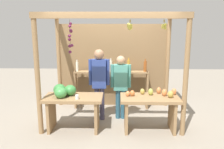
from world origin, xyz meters
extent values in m
plane|color=gray|center=(0.00, 0.00, 0.00)|extent=(12.00, 12.00, 0.00)
cylinder|color=#99754C|center=(-1.46, -0.88, 1.23)|extent=(0.10, 0.10, 2.45)
cylinder|color=#99754C|center=(1.46, -0.88, 1.23)|extent=(0.10, 0.10, 2.45)
cylinder|color=#99754C|center=(-1.46, 0.88, 1.23)|extent=(0.10, 0.10, 2.45)
cylinder|color=#99754C|center=(1.46, 0.88, 1.23)|extent=(0.10, 0.10, 2.45)
cube|color=#99754C|center=(0.00, -0.88, 2.39)|extent=(3.01, 0.12, 0.12)
cube|color=#99754C|center=(-1.46, 0.00, 2.39)|extent=(0.12, 1.87, 0.12)
cube|color=#99754C|center=(1.46, 0.00, 2.39)|extent=(0.12, 1.87, 0.12)
cube|color=olive|center=(0.00, 0.90, 1.10)|extent=(2.91, 0.04, 2.21)
cylinder|color=brown|center=(1.02, -0.70, 2.28)|extent=(0.02, 0.02, 0.06)
ellipsoid|color=#D1CC4C|center=(1.05, -0.71, 2.20)|extent=(0.04, 0.05, 0.11)
ellipsoid|color=#D1CC4C|center=(1.04, -0.68, 2.19)|extent=(0.05, 0.05, 0.11)
ellipsoid|color=#D1CC4C|center=(1.02, -0.67, 2.19)|extent=(0.07, 0.04, 0.11)
ellipsoid|color=#D1CC4C|center=(0.99, -0.69, 2.18)|extent=(0.06, 0.07, 0.11)
ellipsoid|color=#D1CC4C|center=(1.00, -0.71, 2.18)|extent=(0.06, 0.07, 0.11)
ellipsoid|color=#D1CC4C|center=(1.01, -0.74, 2.18)|extent=(0.06, 0.04, 0.11)
ellipsoid|color=#D1CC4C|center=(1.04, -0.73, 2.16)|extent=(0.06, 0.05, 0.11)
cylinder|color=brown|center=(0.36, -0.69, 2.28)|extent=(0.02, 0.02, 0.06)
ellipsoid|color=#D1CC4C|center=(0.40, -0.69, 2.18)|extent=(0.04, 0.07, 0.12)
ellipsoid|color=#D1CC4C|center=(0.38, -0.67, 2.16)|extent=(0.05, 0.05, 0.12)
ellipsoid|color=#D1CC4C|center=(0.36, -0.66, 2.16)|extent=(0.06, 0.04, 0.12)
ellipsoid|color=#D1CC4C|center=(0.34, -0.67, 2.19)|extent=(0.07, 0.06, 0.13)
ellipsoid|color=#D1CC4C|center=(0.32, -0.69, 2.19)|extent=(0.04, 0.06, 0.12)
ellipsoid|color=#D1CC4C|center=(0.33, -0.72, 2.18)|extent=(0.07, 0.06, 0.13)
ellipsoid|color=#D1CC4C|center=(0.36, -0.73, 2.16)|extent=(0.06, 0.04, 0.12)
ellipsoid|color=#D1CC4C|center=(0.39, -0.72, 2.18)|extent=(0.06, 0.05, 0.12)
cylinder|color=#4C422D|center=(-0.86, -0.46, 2.04)|extent=(0.01, 0.01, 0.55)
sphere|color=#47142D|center=(-0.85, -0.45, 2.23)|extent=(0.06, 0.06, 0.06)
sphere|color=#601E42|center=(-0.86, -0.47, 2.18)|extent=(0.06, 0.06, 0.06)
sphere|color=#47142D|center=(-0.84, -0.46, 2.10)|extent=(0.06, 0.06, 0.06)
sphere|color=#511938|center=(-0.84, -0.45, 2.08)|extent=(0.07, 0.07, 0.07)
sphere|color=#601E42|center=(-0.86, -0.48, 1.98)|extent=(0.06, 0.06, 0.06)
sphere|color=#47142D|center=(-0.87, -0.48, 1.98)|extent=(0.06, 0.06, 0.06)
sphere|color=#47142D|center=(-0.87, -0.48, 1.91)|extent=(0.06, 0.06, 0.06)
sphere|color=#511938|center=(-0.87, -0.46, 1.77)|extent=(0.07, 0.07, 0.07)
sphere|color=#47142D|center=(-0.83, -0.43, 1.78)|extent=(0.06, 0.06, 0.06)
sphere|color=#601E42|center=(-0.87, -0.46, 1.65)|extent=(0.07, 0.07, 0.07)
cube|color=#99754C|center=(-0.80, -0.66, 0.71)|extent=(1.22, 0.64, 0.06)
cube|color=#99754C|center=(-1.29, -0.66, 0.34)|extent=(0.06, 0.58, 0.68)
cube|color=#99754C|center=(-0.31, -0.66, 0.34)|extent=(0.06, 0.58, 0.68)
ellipsoid|color=#38843D|center=(-0.88, -0.59, 0.85)|extent=(0.27, 0.27, 0.22)
ellipsoid|color=#38843D|center=(-1.10, -0.59, 0.86)|extent=(0.32, 0.32, 0.25)
ellipsoid|color=#429347|center=(-1.04, -0.77, 0.85)|extent=(0.29, 0.29, 0.22)
cylinder|color=white|center=(-0.69, -0.84, 0.78)|extent=(0.07, 0.07, 0.09)
cube|color=#99754C|center=(0.80, -0.66, 0.71)|extent=(1.22, 0.64, 0.06)
cube|color=#99754C|center=(0.31, -0.66, 0.34)|extent=(0.06, 0.58, 0.68)
cube|color=#99754C|center=(1.29, -0.66, 0.34)|extent=(0.06, 0.58, 0.68)
ellipsoid|color=#B79E47|center=(1.22, -0.70, 0.81)|extent=(0.15, 0.15, 0.15)
ellipsoid|color=#E07F47|center=(1.33, -0.50, 0.81)|extent=(0.15, 0.15, 0.14)
ellipsoid|color=#E07F47|center=(1.11, -0.59, 0.81)|extent=(0.15, 0.15, 0.15)
ellipsoid|color=#E07F47|center=(0.34, -0.62, 0.79)|extent=(0.13, 0.13, 0.11)
ellipsoid|color=#CC7038|center=(0.44, -0.61, 0.80)|extent=(0.14, 0.14, 0.13)
ellipsoid|color=#B79E47|center=(0.66, -0.47, 0.80)|extent=(0.14, 0.14, 0.13)
ellipsoid|color=#A8B24C|center=(0.83, -0.53, 0.81)|extent=(0.14, 0.14, 0.14)
ellipsoid|color=#E07F47|center=(1.02, -0.42, 0.81)|extent=(0.12, 0.12, 0.14)
cube|color=#99754C|center=(-0.99, 0.66, 0.50)|extent=(0.05, 0.20, 1.00)
cube|color=#99754C|center=(0.90, 0.66, 0.50)|extent=(0.05, 0.20, 1.00)
cube|color=#99754C|center=(-0.04, 0.66, 0.98)|extent=(1.89, 0.22, 0.04)
cylinder|color=silver|center=(-0.93, 0.66, 1.12)|extent=(0.06, 0.06, 0.24)
cylinder|color=silver|center=(-0.93, 0.66, 1.27)|extent=(0.03, 0.03, 0.06)
cylinder|color=gold|center=(-0.48, 0.66, 1.14)|extent=(0.08, 0.08, 0.29)
cylinder|color=gold|center=(-0.48, 0.66, 1.32)|extent=(0.03, 0.03, 0.06)
cylinder|color=silver|center=(-0.05, 0.66, 1.14)|extent=(0.07, 0.07, 0.28)
cylinder|color=silver|center=(-0.05, 0.66, 1.31)|extent=(0.03, 0.03, 0.06)
cylinder|color=gold|center=(0.41, 0.66, 1.15)|extent=(0.08, 0.08, 0.30)
cylinder|color=gold|center=(0.41, 0.66, 1.33)|extent=(0.03, 0.03, 0.06)
cylinder|color=#994C1E|center=(0.84, 0.66, 1.13)|extent=(0.08, 0.08, 0.27)
cylinder|color=#994C1E|center=(0.84, 0.66, 1.30)|extent=(0.04, 0.04, 0.06)
cylinder|color=#43405D|center=(-0.35, -0.12, 0.39)|extent=(0.11, 0.11, 0.78)
cylinder|color=#43405D|center=(-0.23, -0.12, 0.39)|extent=(0.11, 0.11, 0.78)
cube|color=#2D428C|center=(-0.29, -0.12, 1.11)|extent=(0.32, 0.19, 0.66)
cylinder|color=#2D428C|center=(-0.49, -0.12, 1.14)|extent=(0.08, 0.08, 0.59)
cylinder|color=#2D428C|center=(-0.09, -0.12, 1.14)|extent=(0.08, 0.08, 0.59)
sphere|color=#997051|center=(-0.29, -0.12, 1.55)|extent=(0.23, 0.23, 0.23)
cylinder|color=#2D5B72|center=(0.14, -0.04, 0.35)|extent=(0.11, 0.11, 0.71)
cylinder|color=#2D5B72|center=(0.26, -0.04, 0.35)|extent=(0.11, 0.11, 0.71)
cube|color=teal|center=(0.20, -0.04, 1.01)|extent=(0.32, 0.19, 0.60)
cylinder|color=teal|center=(0.00, -0.04, 1.04)|extent=(0.08, 0.08, 0.54)
cylinder|color=teal|center=(0.40, -0.04, 1.04)|extent=(0.08, 0.08, 0.54)
sphere|color=tan|center=(0.20, -0.04, 1.41)|extent=(0.20, 0.20, 0.20)
camera|label=1|loc=(0.13, -5.51, 2.30)|focal=38.95mm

